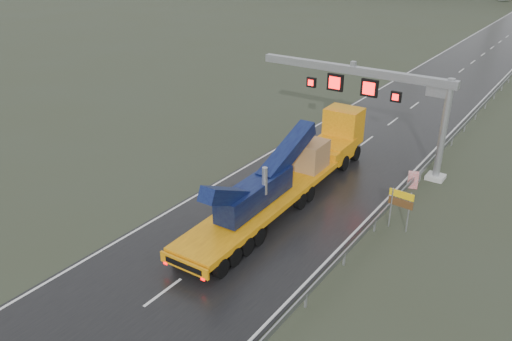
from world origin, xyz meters
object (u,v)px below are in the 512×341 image
Objects in this scene: exit_sign_pair at (401,202)px; striped_barrier at (413,180)px; heavy_haul_truck at (298,166)px; sign_gantry at (379,91)px.

striped_barrier is at bearing 104.76° from exit_sign_pair.
exit_sign_pair is at bearing -8.89° from heavy_haul_truck.
exit_sign_pair reaches higher than striped_barrier.
striped_barrier is (6.16, 4.84, -1.23)m from heavy_haul_truck.
sign_gantry is 8.37m from heavy_haul_truck.
exit_sign_pair is (5.00, -7.99, -3.86)m from sign_gantry.
heavy_haul_truck is 7.94m from striped_barrier.
sign_gantry reaches higher than exit_sign_pair.
sign_gantry is at bearing 125.93° from exit_sign_pair.
exit_sign_pair is 5.97m from striped_barrier.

